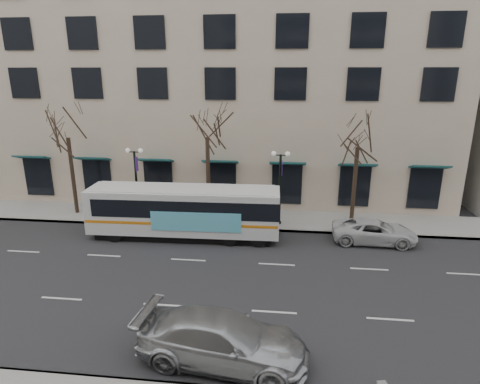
# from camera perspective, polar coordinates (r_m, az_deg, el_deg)

# --- Properties ---
(ground) EXTENTS (160.00, 160.00, 0.00)m
(ground) POSITION_cam_1_polar(r_m,az_deg,el_deg) (21.27, -8.84, -12.28)
(ground) COLOR black
(ground) RESTS_ON ground
(sidewalk_far) EXTENTS (80.00, 4.00, 0.15)m
(sidewalk_far) POSITION_cam_1_polar(r_m,az_deg,el_deg) (28.75, 5.54, -4.01)
(sidewalk_far) COLOR gray
(sidewalk_far) RESTS_ON ground
(building_hotel) EXTENTS (40.00, 20.00, 24.00)m
(building_hotel) POSITION_cam_1_polar(r_m,az_deg,el_deg) (39.56, -4.40, 19.33)
(building_hotel) COLOR tan
(building_hotel) RESTS_ON ground
(tree_far_left) EXTENTS (3.60, 3.60, 8.34)m
(tree_far_left) POSITION_cam_1_polar(r_m,az_deg,el_deg) (30.90, -23.47, 8.85)
(tree_far_left) COLOR black
(tree_far_left) RESTS_ON ground
(tree_far_mid) EXTENTS (3.60, 3.60, 8.55)m
(tree_far_mid) POSITION_cam_1_polar(r_m,az_deg,el_deg) (27.38, -4.73, 9.74)
(tree_far_mid) COLOR black
(tree_far_mid) RESTS_ON ground
(tree_far_right) EXTENTS (3.60, 3.60, 8.06)m
(tree_far_right) POSITION_cam_1_polar(r_m,az_deg,el_deg) (27.37, 16.54, 8.08)
(tree_far_right) COLOR black
(tree_far_right) RESTS_ON ground
(lamp_post_left) EXTENTS (1.22, 0.45, 5.21)m
(lamp_post_left) POSITION_cam_1_polar(r_m,az_deg,el_deg) (28.94, -14.52, 1.63)
(lamp_post_left) COLOR black
(lamp_post_left) RESTS_ON ground
(lamp_post_right) EXTENTS (1.22, 0.45, 5.21)m
(lamp_post_right) POSITION_cam_1_polar(r_m,az_deg,el_deg) (27.08, 5.70, 1.07)
(lamp_post_right) COLOR black
(lamp_post_right) RESTS_ON ground
(city_bus) EXTENTS (12.16, 2.93, 3.28)m
(city_bus) POSITION_cam_1_polar(r_m,az_deg,el_deg) (25.66, -7.79, -2.61)
(city_bus) COLOR silver
(city_bus) RESTS_ON ground
(silver_car) EXTENTS (6.58, 3.29, 1.84)m
(silver_car) POSITION_cam_1_polar(r_m,az_deg,el_deg) (15.55, -2.49, -20.22)
(silver_car) COLOR #A6AAAE
(silver_car) RESTS_ON ground
(white_pickup) EXTENTS (5.24, 2.60, 1.43)m
(white_pickup) POSITION_cam_1_polar(r_m,az_deg,el_deg) (26.39, 18.57, -5.32)
(white_pickup) COLOR silver
(white_pickup) RESTS_ON ground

